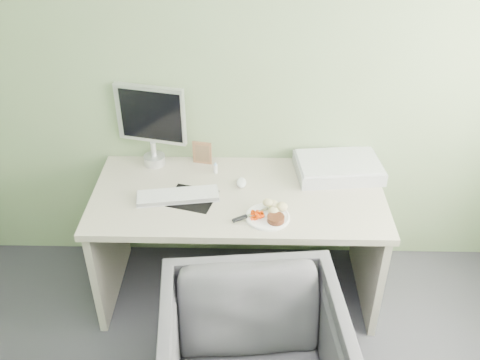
{
  "coord_description": "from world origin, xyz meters",
  "views": [
    {
      "loc": [
        0.06,
        -0.75,
        2.43
      ],
      "look_at": [
        0.01,
        1.5,
        0.9
      ],
      "focal_mm": 40.0,
      "sensor_mm": 36.0,
      "label": 1
    }
  ],
  "objects_px": {
    "desk": "(238,220)",
    "monitor": "(151,121)",
    "plate": "(268,217)",
    "scanner": "(338,168)"
  },
  "relations": [
    {
      "from": "desk",
      "to": "scanner",
      "type": "xyz_separation_m",
      "value": [
        0.57,
        0.22,
        0.22
      ]
    },
    {
      "from": "monitor",
      "to": "plate",
      "type": "bearing_deg",
      "value": -25.4
    },
    {
      "from": "desk",
      "to": "monitor",
      "type": "distance_m",
      "value": 0.75
    },
    {
      "from": "desk",
      "to": "monitor",
      "type": "bearing_deg",
      "value": 148.14
    },
    {
      "from": "desk",
      "to": "monitor",
      "type": "height_order",
      "value": "monitor"
    },
    {
      "from": "plate",
      "to": "scanner",
      "type": "height_order",
      "value": "scanner"
    },
    {
      "from": "scanner",
      "to": "monitor",
      "type": "distance_m",
      "value": 1.1
    },
    {
      "from": "desk",
      "to": "plate",
      "type": "height_order",
      "value": "plate"
    },
    {
      "from": "plate",
      "to": "scanner",
      "type": "bearing_deg",
      "value": 45.88
    },
    {
      "from": "plate",
      "to": "desk",
      "type": "bearing_deg",
      "value": 126.51
    }
  ]
}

